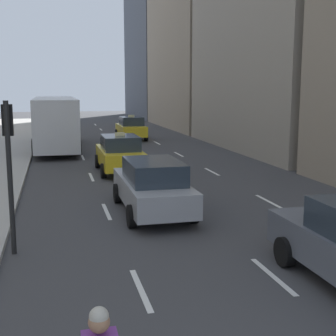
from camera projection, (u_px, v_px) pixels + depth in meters
lane_markings at (141, 164)px, 24.11m from camera, size 5.72×56.00×0.01m
taxi_lead at (120, 154)px, 21.65m from camera, size 2.02×4.40×1.87m
taxi_second at (131, 128)px, 35.62m from camera, size 2.02×4.40×1.87m
sedan_silver_behind at (152, 186)px, 14.58m from camera, size 2.02×4.83×1.69m
city_bus at (55, 121)px, 30.11m from camera, size 2.80×11.61×3.25m
traffic_light_pole at (9, 152)px, 10.77m from camera, size 0.24×0.42×3.60m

